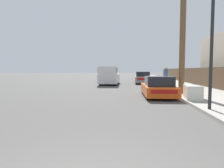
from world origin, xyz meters
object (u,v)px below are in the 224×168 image
object	(u,v)px
parked_sports_car_red	(158,87)
discarded_fridge	(193,92)
pickup_truck	(109,76)
pedestrian	(166,75)
car_parked_mid	(142,78)
street_lamp	(212,39)
utility_pole	(183,34)

from	to	relation	value
parked_sports_car_red	discarded_fridge	bearing A→B (deg)	-46.39
pickup_truck	pedestrian	size ratio (longest dim) A/B	3.05
discarded_fridge	pedestrian	xyz separation A→B (m)	(0.66, 11.43, 0.60)
parked_sports_car_red	car_parked_mid	size ratio (longest dim) A/B	0.93
street_lamp	pickup_truck	bearing A→B (deg)	110.79
pedestrian	pickup_truck	bearing A→B (deg)	-175.92
car_parked_mid	street_lamp	world-z (taller)	street_lamp
pickup_truck	car_parked_mid	bearing A→B (deg)	-147.40
car_parked_mid	pickup_truck	world-z (taller)	pickup_truck
car_parked_mid	discarded_fridge	bearing A→B (deg)	-81.77
discarded_fridge	car_parked_mid	distance (m)	13.52
pedestrian	street_lamp	bearing A→B (deg)	-93.58
car_parked_mid	street_lamp	distance (m)	16.44
pedestrian	car_parked_mid	bearing A→B (deg)	140.72
pickup_truck	parked_sports_car_red	bearing A→B (deg)	112.49
pickup_truck	street_lamp	distance (m)	14.90
car_parked_mid	pickup_truck	size ratio (longest dim) A/B	0.83
parked_sports_car_red	pedestrian	world-z (taller)	pedestrian
pickup_truck	pedestrian	xyz separation A→B (m)	(6.14, 0.44, 0.11)
discarded_fridge	car_parked_mid	xyz separation A→B (m)	(-1.74, 13.40, 0.19)
utility_pole	pedestrian	size ratio (longest dim) A/B	4.03
pickup_truck	street_lamp	bearing A→B (deg)	110.64
street_lamp	pedestrian	world-z (taller)	street_lamp
parked_sports_car_red	pickup_truck	size ratio (longest dim) A/B	0.78
parked_sports_car_red	street_lamp	size ratio (longest dim) A/B	0.96
parked_sports_car_red	street_lamp	bearing A→B (deg)	-74.24
parked_sports_car_red	pickup_truck	world-z (taller)	pickup_truck
parked_sports_car_red	car_parked_mid	world-z (taller)	car_parked_mid
utility_pole	pedestrian	bearing A→B (deg)	86.07
discarded_fridge	utility_pole	size ratio (longest dim) A/B	0.24
parked_sports_car_red	street_lamp	world-z (taller)	street_lamp
pickup_truck	pedestrian	world-z (taller)	pedestrian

